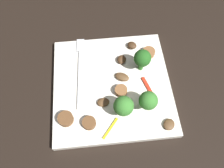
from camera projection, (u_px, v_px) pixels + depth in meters
name	position (u px, v px, depth m)	size (l,w,h in m)	color
ground_plane	(112.00, 87.00, 0.49)	(1.40, 1.40, 0.00)	black
plate	(112.00, 86.00, 0.48)	(0.25, 0.25, 0.01)	white
fork	(80.00, 66.00, 0.49)	(0.18, 0.02, 0.00)	silver
broccoli_floret_0	(142.00, 59.00, 0.46)	(0.04, 0.04, 0.06)	#296420
broccoli_floret_1	(148.00, 101.00, 0.42)	(0.04, 0.04, 0.05)	#408630
broccoli_floret_2	(124.00, 106.00, 0.42)	(0.04, 0.04, 0.05)	#408630
sausage_slice_0	(66.00, 119.00, 0.43)	(0.03, 0.03, 0.01)	brown
sausage_slice_1	(149.00, 53.00, 0.50)	(0.03, 0.03, 0.01)	brown
sausage_slice_2	(121.00, 91.00, 0.46)	(0.03, 0.03, 0.01)	brown
sausage_slice_3	(89.00, 123.00, 0.43)	(0.03, 0.03, 0.01)	brown
mushroom_0	(122.00, 59.00, 0.50)	(0.02, 0.02, 0.01)	#4C331E
mushroom_1	(103.00, 102.00, 0.45)	(0.03, 0.02, 0.01)	brown
mushroom_2	(132.00, 45.00, 0.51)	(0.02, 0.02, 0.01)	#422B19
mushroom_3	(169.00, 124.00, 0.43)	(0.02, 0.02, 0.01)	brown
mushroom_4	(122.00, 77.00, 0.48)	(0.03, 0.02, 0.01)	brown
pepper_strip_0	(110.00, 128.00, 0.43)	(0.05, 0.00, 0.00)	yellow
pepper_strip_1	(148.00, 88.00, 0.47)	(0.05, 0.01, 0.00)	red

